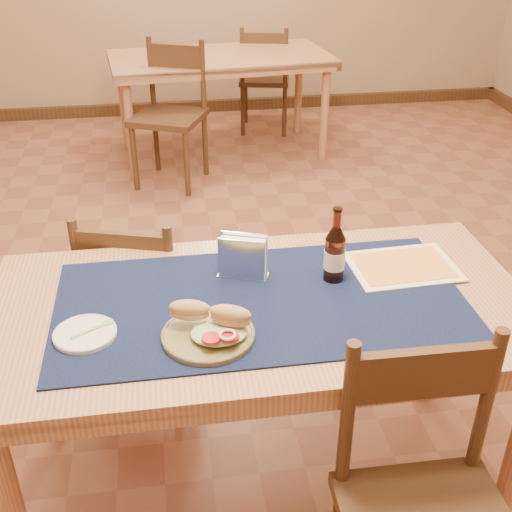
{
  "coord_description": "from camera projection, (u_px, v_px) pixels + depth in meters",
  "views": [
    {
      "loc": [
        -0.25,
        -2.35,
        1.81
      ],
      "look_at": [
        0.0,
        -0.7,
        0.85
      ],
      "focal_mm": 45.0,
      "sensor_mm": 36.0,
      "label": 1
    }
  ],
  "objects": [
    {
      "name": "room",
      "position": [
        226.0,
        22.0,
        2.25
      ],
      "size": [
        6.04,
        7.04,
        2.84
      ],
      "color": "brown",
      "rests_on": "ground"
    },
    {
      "name": "main_table",
      "position": [
        261.0,
        325.0,
        1.93
      ],
      "size": [
        1.6,
        0.8,
        0.75
      ],
      "color": "#B27A54",
      "rests_on": "ground"
    },
    {
      "name": "placemat",
      "position": [
        261.0,
        301.0,
        1.89
      ],
      "size": [
        1.2,
        0.6,
        0.01
      ],
      "primitive_type": "cube",
      "color": "#0F1B38",
      "rests_on": "main_table"
    },
    {
      "name": "baseboard",
      "position": [
        233.0,
        332.0,
        2.92
      ],
      "size": [
        6.0,
        7.0,
        0.1
      ],
      "color": "#412817",
      "rests_on": "ground"
    },
    {
      "name": "back_table",
      "position": [
        220.0,
        67.0,
        4.68
      ],
      "size": [
        1.65,
        0.94,
        0.75
      ],
      "color": "#B27A54",
      "rests_on": "ground"
    },
    {
      "name": "chair_main_far",
      "position": [
        141.0,
        301.0,
        2.45
      ],
      "size": [
        0.48,
        0.48,
        0.84
      ],
      "color": "#412817",
      "rests_on": "ground"
    },
    {
      "name": "chair_back_near",
      "position": [
        171.0,
        112.0,
        4.32
      ],
      "size": [
        0.57,
        0.57,
        0.94
      ],
      "color": "#412817",
      "rests_on": "ground"
    },
    {
      "name": "chair_back_far",
      "position": [
        264.0,
        78.0,
        5.25
      ],
      "size": [
        0.47,
        0.47,
        0.87
      ],
      "color": "#412817",
      "rests_on": "ground"
    },
    {
      "name": "sandwich_plate",
      "position": [
        211.0,
        329.0,
        1.72
      ],
      "size": [
        0.25,
        0.25,
        0.1
      ],
      "color": "olive",
      "rests_on": "placemat"
    },
    {
      "name": "side_plate",
      "position": [
        85.0,
        333.0,
        1.73
      ],
      "size": [
        0.17,
        0.17,
        0.01
      ],
      "color": "silver",
      "rests_on": "placemat"
    },
    {
      "name": "fork",
      "position": [
        96.0,
        328.0,
        1.75
      ],
      "size": [
        0.12,
        0.08,
        0.0
      ],
      "color": "#73BA66",
      "rests_on": "side_plate"
    },
    {
      "name": "beer_bottle",
      "position": [
        335.0,
        254.0,
        1.95
      ],
      "size": [
        0.06,
        0.06,
        0.24
      ],
      "color": "#4E1E0D",
      "rests_on": "placemat"
    },
    {
      "name": "napkin_holder",
      "position": [
        243.0,
        258.0,
        1.97
      ],
      "size": [
        0.17,
        0.11,
        0.14
      ],
      "color": "silver",
      "rests_on": "placemat"
    },
    {
      "name": "menu_card",
      "position": [
        403.0,
        266.0,
        2.05
      ],
      "size": [
        0.35,
        0.26,
        0.01
      ],
      "color": "#FFF1C0",
      "rests_on": "placemat"
    }
  ]
}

